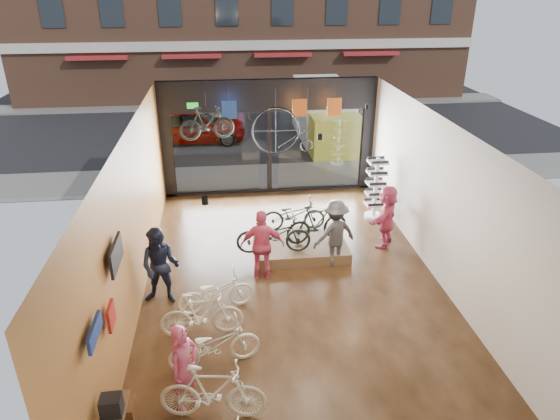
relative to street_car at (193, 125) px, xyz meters
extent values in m
cube|color=black|center=(2.82, -12.00, -0.80)|extent=(7.00, 12.00, 0.04)
cube|color=black|center=(2.82, -12.00, 3.04)|extent=(7.00, 12.00, 0.04)
cube|color=#B16C3A|center=(-0.70, -12.00, 1.12)|extent=(0.04, 12.00, 3.80)
cube|color=beige|center=(6.34, -12.00, 1.12)|extent=(0.04, 12.00, 3.80)
cube|color=#198C26|center=(0.42, -6.12, 2.27)|extent=(0.35, 0.06, 0.18)
cube|color=black|center=(2.82, 3.00, -0.79)|extent=(30.00, 18.00, 0.02)
cube|color=slate|center=(2.82, -4.80, -0.72)|extent=(30.00, 2.40, 0.12)
cube|color=slate|center=(2.82, 7.00, -0.72)|extent=(30.00, 2.00, 0.12)
imported|color=gray|center=(0.00, 0.00, 0.00)|extent=(4.60, 1.85, 1.57)
imported|color=beige|center=(0.97, -15.62, -0.25)|extent=(1.84, 0.74, 1.08)
imported|color=beige|center=(0.99, -14.37, -0.33)|extent=(1.82, 0.93, 0.91)
imported|color=beige|center=(0.73, -13.47, -0.28)|extent=(1.71, 0.54, 1.02)
imported|color=beige|center=(1.01, -12.63, -0.34)|extent=(1.77, 0.93, 0.88)
cube|color=brown|center=(3.24, -10.25, -0.63)|extent=(2.40, 1.80, 0.30)
imported|color=black|center=(2.47, -10.76, 0.01)|extent=(1.91, 0.73, 0.99)
imported|color=black|center=(3.67, -10.28, 0.04)|extent=(1.81, 0.93, 1.05)
imported|color=black|center=(3.15, -9.57, -0.03)|extent=(1.74, 0.64, 0.91)
imported|color=#CC4C72|center=(0.52, -15.29, 0.03)|extent=(0.68, 0.70, 1.62)
imported|color=#161C33|center=(-0.18, -12.17, 0.13)|extent=(1.01, 0.86, 1.83)
imported|color=#CC4C72|center=(2.13, -11.45, 0.11)|extent=(1.08, 0.50, 1.80)
imported|color=#3F3F44|center=(3.98, -11.02, 0.10)|extent=(1.29, 0.99, 1.77)
imported|color=#CC4C72|center=(5.58, -10.16, 0.09)|extent=(1.32, 1.63, 1.74)
imported|color=black|center=(0.88, -7.80, 2.14)|extent=(1.64, 0.75, 0.95)
cube|color=#1E3F99|center=(1.55, -6.80, 2.27)|extent=(0.45, 0.03, 0.55)
cube|color=#CC5919|center=(3.70, -6.80, 2.27)|extent=(0.45, 0.03, 0.55)
cube|color=#CC5919|center=(4.79, -6.80, 2.27)|extent=(0.45, 0.03, 0.55)
camera|label=1|loc=(1.35, -21.81, 5.87)|focal=32.00mm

